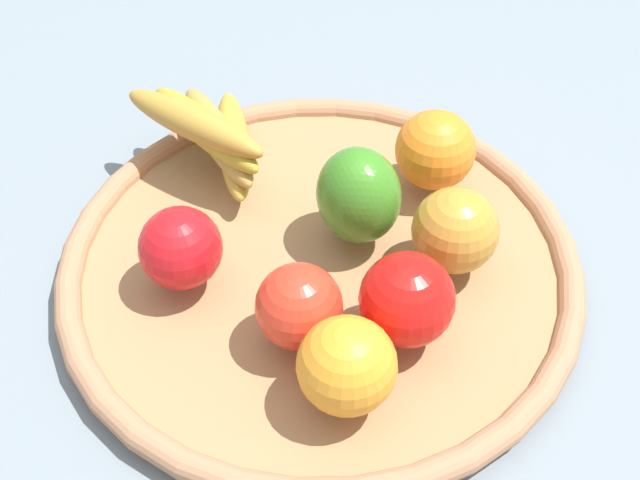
{
  "coord_description": "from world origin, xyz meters",
  "views": [
    {
      "loc": [
        -0.46,
        0.25,
        0.6
      ],
      "look_at": [
        0.0,
        0.0,
        0.05
      ],
      "focal_mm": 49.17,
      "sensor_mm": 36.0,
      "label": 1
    }
  ],
  "objects_px": {
    "apple_3": "(181,248)",
    "banana_bunch": "(213,133)",
    "apple_2": "(455,230)",
    "orange_0": "(435,150)",
    "apple_1": "(299,306)",
    "orange_1": "(347,366)",
    "apple_0": "(407,300)",
    "bell_pepper": "(359,195)"
  },
  "relations": [
    {
      "from": "bell_pepper",
      "to": "apple_0",
      "type": "bearing_deg",
      "value": -16.07
    },
    {
      "from": "bell_pepper",
      "to": "orange_0",
      "type": "relative_size",
      "value": 1.2
    },
    {
      "from": "apple_2",
      "to": "banana_bunch",
      "type": "bearing_deg",
      "value": 30.16
    },
    {
      "from": "bell_pepper",
      "to": "apple_2",
      "type": "bearing_deg",
      "value": 33.31
    },
    {
      "from": "bell_pepper",
      "to": "apple_3",
      "type": "height_order",
      "value": "bell_pepper"
    },
    {
      "from": "orange_1",
      "to": "bell_pepper",
      "type": "bearing_deg",
      "value": -33.73
    },
    {
      "from": "banana_bunch",
      "to": "orange_1",
      "type": "bearing_deg",
      "value": 175.24
    },
    {
      "from": "banana_bunch",
      "to": "apple_0",
      "type": "relative_size",
      "value": 2.11
    },
    {
      "from": "apple_3",
      "to": "apple_0",
      "type": "xyz_separation_m",
      "value": [
        -0.14,
        -0.13,
        0.0
      ]
    },
    {
      "from": "orange_0",
      "to": "orange_1",
      "type": "xyz_separation_m",
      "value": [
        -0.17,
        0.2,
        0.0
      ]
    },
    {
      "from": "apple_1",
      "to": "apple_0",
      "type": "height_order",
      "value": "apple_0"
    },
    {
      "from": "apple_3",
      "to": "apple_0",
      "type": "height_order",
      "value": "apple_0"
    },
    {
      "from": "apple_3",
      "to": "orange_0",
      "type": "relative_size",
      "value": 0.94
    },
    {
      "from": "banana_bunch",
      "to": "apple_2",
      "type": "bearing_deg",
      "value": -149.84
    },
    {
      "from": "apple_3",
      "to": "apple_2",
      "type": "distance_m",
      "value": 0.23
    },
    {
      "from": "apple_3",
      "to": "banana_bunch",
      "type": "relative_size",
      "value": 0.44
    },
    {
      "from": "banana_bunch",
      "to": "bell_pepper",
      "type": "bearing_deg",
      "value": -153.81
    },
    {
      "from": "bell_pepper",
      "to": "apple_1",
      "type": "xyz_separation_m",
      "value": [
        -0.08,
        0.1,
        -0.01
      ]
    },
    {
      "from": "apple_3",
      "to": "orange_0",
      "type": "bearing_deg",
      "value": -90.53
    },
    {
      "from": "banana_bunch",
      "to": "apple_2",
      "type": "distance_m",
      "value": 0.25
    },
    {
      "from": "apple_0",
      "to": "apple_3",
      "type": "bearing_deg",
      "value": 43.37
    },
    {
      "from": "bell_pepper",
      "to": "apple_1",
      "type": "distance_m",
      "value": 0.13
    },
    {
      "from": "bell_pepper",
      "to": "apple_3",
      "type": "bearing_deg",
      "value": -103.87
    },
    {
      "from": "bell_pepper",
      "to": "apple_1",
      "type": "height_order",
      "value": "bell_pepper"
    },
    {
      "from": "apple_1",
      "to": "apple_0",
      "type": "bearing_deg",
      "value": -116.43
    },
    {
      "from": "apple_1",
      "to": "apple_2",
      "type": "bearing_deg",
      "value": -87.59
    },
    {
      "from": "orange_1",
      "to": "apple_3",
      "type": "bearing_deg",
      "value": 19.31
    },
    {
      "from": "orange_0",
      "to": "apple_0",
      "type": "bearing_deg",
      "value": 138.68
    },
    {
      "from": "apple_3",
      "to": "apple_2",
      "type": "height_order",
      "value": "apple_2"
    },
    {
      "from": "banana_bunch",
      "to": "apple_0",
      "type": "bearing_deg",
      "value": -169.48
    },
    {
      "from": "bell_pepper",
      "to": "apple_3",
      "type": "relative_size",
      "value": 1.27
    },
    {
      "from": "orange_1",
      "to": "banana_bunch",
      "type": "bearing_deg",
      "value": -4.76
    },
    {
      "from": "orange_1",
      "to": "apple_0",
      "type": "bearing_deg",
      "value": -67.11
    },
    {
      "from": "apple_3",
      "to": "apple_2",
      "type": "bearing_deg",
      "value": -114.61
    },
    {
      "from": "apple_2",
      "to": "orange_1",
      "type": "distance_m",
      "value": 0.17
    },
    {
      "from": "apple_2",
      "to": "apple_3",
      "type": "bearing_deg",
      "value": 65.39
    },
    {
      "from": "apple_2",
      "to": "orange_0",
      "type": "xyz_separation_m",
      "value": [
        0.09,
        -0.04,
        0.0
      ]
    },
    {
      "from": "banana_bunch",
      "to": "apple_0",
      "type": "distance_m",
      "value": 0.27
    },
    {
      "from": "banana_bunch",
      "to": "apple_2",
      "type": "relative_size",
      "value": 2.17
    },
    {
      "from": "banana_bunch",
      "to": "apple_1",
      "type": "bearing_deg",
      "value": 172.99
    },
    {
      "from": "orange_1",
      "to": "apple_1",
      "type": "bearing_deg",
      "value": 2.65
    },
    {
      "from": "orange_0",
      "to": "apple_2",
      "type": "bearing_deg",
      "value": 154.94
    }
  ]
}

